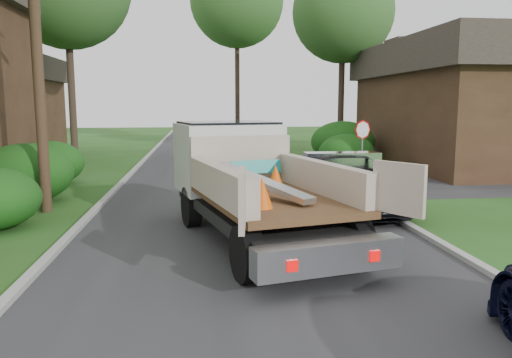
{
  "coord_description": "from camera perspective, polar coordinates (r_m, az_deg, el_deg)",
  "views": [
    {
      "loc": [
        -1.11,
        -9.71,
        3.05
      ],
      "look_at": [
        0.32,
        2.65,
        1.2
      ],
      "focal_mm": 35.0,
      "sensor_mm": 36.0,
      "label": 1
    }
  ],
  "objects": [
    {
      "name": "ground",
      "position": [
        10.24,
        -0.08,
        -8.87
      ],
      "size": [
        120.0,
        120.0,
        0.0
      ],
      "primitive_type": "plane",
      "color": "#254A15",
      "rests_on": "ground"
    },
    {
      "name": "road",
      "position": [
        19.98,
        -3.33,
        -0.32
      ],
      "size": [
        8.0,
        90.0,
        0.02
      ],
      "primitive_type": "cube",
      "color": "#28282B",
      "rests_on": "ground"
    },
    {
      "name": "curb_left",
      "position": [
        20.16,
        -15.04,
        -0.36
      ],
      "size": [
        0.2,
        90.0,
        0.12
      ],
      "primitive_type": "cube",
      "color": "#9E9E99",
      "rests_on": "ground"
    },
    {
      "name": "curb_right",
      "position": [
        20.61,
        8.13,
        0.04
      ],
      "size": [
        0.2,
        90.0,
        0.12
      ],
      "primitive_type": "cube",
      "color": "#9E9E99",
      "rests_on": "ground"
    },
    {
      "name": "stop_sign",
      "position": [
        19.79,
        12.06,
        4.59
      ],
      "size": [
        0.71,
        0.32,
        2.48
      ],
      "color": "slate",
      "rests_on": "ground"
    },
    {
      "name": "utility_pole",
      "position": [
        15.48,
        -23.86,
        15.64
      ],
      "size": [
        2.42,
        1.25,
        10.0
      ],
      "color": "#382619",
      "rests_on": "ground"
    },
    {
      "name": "house_right",
      "position": [
        27.59,
        24.41,
        7.95
      ],
      "size": [
        9.72,
        12.96,
        6.2
      ],
      "rotation": [
        0.0,
        0.0,
        1.57
      ],
      "color": "#372316",
      "rests_on": "ground"
    },
    {
      "name": "hedge_left_b",
      "position": [
        17.22,
        -24.78,
        0.62
      ],
      "size": [
        2.86,
        2.86,
        1.87
      ],
      "primitive_type": "ellipsoid",
      "color": "#154710",
      "rests_on": "ground"
    },
    {
      "name": "hedge_left_c",
      "position": [
        20.64,
        -22.56,
        1.69
      ],
      "size": [
        2.6,
        2.6,
        1.7
      ],
      "primitive_type": "ellipsoid",
      "color": "#154710",
      "rests_on": "ground"
    },
    {
      "name": "hedge_right_a",
      "position": [
        23.84,
        10.3,
        3.04
      ],
      "size": [
        2.6,
        2.6,
        1.7
      ],
      "primitive_type": "ellipsoid",
      "color": "#154710",
      "rests_on": "ground"
    },
    {
      "name": "hedge_right_b",
      "position": [
        26.89,
        9.9,
        4.19
      ],
      "size": [
        3.38,
        3.38,
        2.21
      ],
      "primitive_type": "ellipsoid",
      "color": "#154710",
      "rests_on": "ground"
    },
    {
      "name": "tree_right_far",
      "position": [
        31.41,
        9.93,
        18.3
      ],
      "size": [
        6.0,
        6.0,
        11.5
      ],
      "color": "#2D2119",
      "rests_on": "ground"
    },
    {
      "name": "tree_center_far",
      "position": [
        40.62,
        -2.2,
        19.72
      ],
      "size": [
        7.2,
        7.2,
        14.6
      ],
      "color": "#2D2119",
      "rests_on": "ground"
    },
    {
      "name": "flatbed_truck",
      "position": [
        11.93,
        -1.45,
        0.63
      ],
      "size": [
        4.39,
        7.38,
        2.62
      ],
      "rotation": [
        0.0,
        0.0,
        0.23
      ],
      "color": "black",
      "rests_on": "ground"
    },
    {
      "name": "black_pickup",
      "position": [
        15.02,
        10.15,
        -0.28
      ],
      "size": [
        2.89,
        5.87,
        1.6
      ],
      "primitive_type": "imported",
      "rotation": [
        0.0,
        0.0,
        0.04
      ],
      "color": "black",
      "rests_on": "ground"
    }
  ]
}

